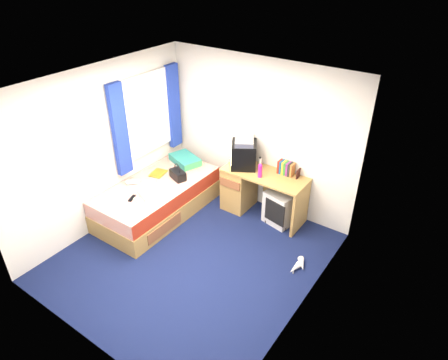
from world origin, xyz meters
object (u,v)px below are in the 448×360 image
Objects in this scene: water_bottle at (133,182)px; white_heels at (298,266)px; desk at (249,187)px; handbag at (178,174)px; remote_control at (132,198)px; magazine at (158,173)px; bed at (158,199)px; pink_water_bottle at (260,171)px; pillow at (185,160)px; colour_swatch_fan at (138,201)px; aerosol_can at (260,163)px; picture_frame at (298,174)px; crt_tv at (244,155)px; storage_cube at (281,207)px; towel at (150,191)px; vcr at (244,141)px.

white_heels is at bearing 7.02° from water_bottle.
handbag is at bearing -146.85° from desk.
remote_control reaches higher than white_heels.
desk is at bearing 27.39° from magazine.
pink_water_bottle is at bearing 29.80° from bed.
pillow reaches higher than remote_control.
pillow is 3.33× the size of remote_control.
colour_swatch_fan is (-0.06, -0.82, -0.07)m from handbag.
aerosol_can is at bearing 27.71° from magazine.
picture_frame is 0.57m from pink_water_bottle.
aerosol_can is 0.65× the size of magazine.
desk is 2.45× the size of crt_tv.
aerosol_can is at bearing 30.29° from remote_control.
remote_control is at bearing -136.72° from pink_water_bottle.
aerosol_can is at bearing -177.15° from storage_cube.
picture_frame is at bearing 30.70° from bed.
bed is at bearing 102.65° from colour_swatch_fan.
bed is 1.54× the size of desk.
aerosol_can is 0.91× the size of water_bottle.
aerosol_can reaches higher than magazine.
picture_frame is at bearing 38.26° from towel.
towel is 0.92× the size of white_heels.
desk is 1.56m from white_heels.
vcr reaches higher than picture_frame.
pink_water_bottle is at bearing 38.76° from crt_tv.
aerosol_can is 0.51× the size of white_heels.
water_bottle is 2.76m from white_heels.
towel is 2.05× the size of remote_control.
aerosol_can is 1.66m from white_heels.
colour_swatch_fan is (0.31, -0.75, -0.00)m from magazine.
storage_cube is at bearing -131.56° from picture_frame.
desk is 4.64× the size of magazine.
vcr is at bearing 90.00° from crt_tv.
towel is at bearing 42.70° from remote_control.
storage_cube is 1.69m from handbag.
storage_cube is 2.42× the size of colour_swatch_fan.
bed is 0.50m from handbag.
desk is 5.91× the size of colour_swatch_fan.
desk is 1.81m from water_bottle.
magazine is 1.75× the size of remote_control.
vcr is at bearing 43.03° from bed.
desk is at bearing 55.06° from colour_swatch_fan.
pink_water_bottle is at bearing 23.01° from remote_control.
picture_frame is (1.92, 0.32, 0.22)m from pillow.
magazine is (-0.32, 0.51, -0.05)m from towel.
water_bottle is (-1.99, -1.13, 0.31)m from storage_cube.
aerosol_can is at bearing 38.38° from water_bottle.
vcr is (0.00, 0.00, 0.24)m from crt_tv.
aerosol_can is 1.97m from water_bottle.
colour_swatch_fan is at bearing -81.89° from pillow.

